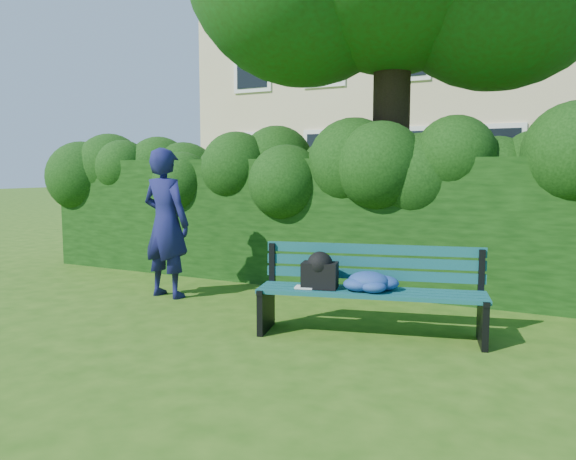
% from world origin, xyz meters
% --- Properties ---
extents(ground, '(80.00, 80.00, 0.00)m').
position_xyz_m(ground, '(0.00, 0.00, 0.00)').
color(ground, '#2A5512').
rests_on(ground, ground).
extents(apartment_building, '(16.00, 8.08, 12.00)m').
position_xyz_m(apartment_building, '(-0.00, 13.99, 6.00)').
color(apartment_building, '#C8B886').
rests_on(apartment_building, ground).
extents(hedge, '(10.00, 1.00, 1.80)m').
position_xyz_m(hedge, '(0.00, 2.20, 0.90)').
color(hedge, black).
rests_on(hedge, ground).
extents(park_bench, '(2.29, 1.08, 0.89)m').
position_xyz_m(park_bench, '(1.13, 0.03, 0.50)').
color(park_bench, '#0E4246').
rests_on(park_bench, ground).
extents(man_reading, '(0.73, 0.50, 1.92)m').
position_xyz_m(man_reading, '(-1.72, 0.51, 0.96)').
color(man_reading, '#16184E').
rests_on(man_reading, ground).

